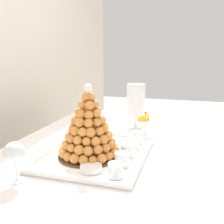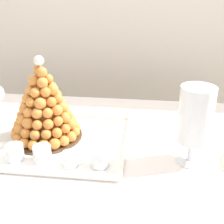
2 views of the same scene
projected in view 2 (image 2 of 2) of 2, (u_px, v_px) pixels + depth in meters
name	position (u px, v px, depth m)	size (l,w,h in m)	color
buffet_table	(84.00, 165.00, 1.12)	(1.57, 0.96, 0.79)	brown
serving_tray	(55.00, 140.00, 1.10)	(0.54, 0.43, 0.02)	white
croquembouche	(44.00, 107.00, 1.07)	(0.27, 0.27, 0.32)	#4C331E
dessert_cup_mid_left	(15.00, 153.00, 0.98)	(0.06, 0.06, 0.05)	silver
dessert_cup_centre	(42.00, 154.00, 0.97)	(0.06, 0.06, 0.05)	silver
dessert_cup_mid_right	(70.00, 159.00, 0.95)	(0.05, 0.05, 0.05)	silver
dessert_cup_right	(100.00, 159.00, 0.94)	(0.06, 0.06, 0.05)	silver
creme_brulee_ramekin	(6.00, 139.00, 1.08)	(0.08, 0.08, 0.02)	white
macaron_goblet	(195.00, 117.00, 0.92)	(0.11, 0.11, 0.27)	white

